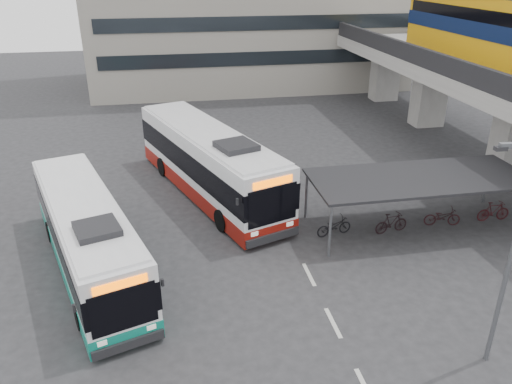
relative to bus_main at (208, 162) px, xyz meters
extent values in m
plane|color=#28282B|center=(0.62, -8.53, -1.77)|extent=(120.00, 120.00, 0.00)
cube|color=gray|center=(17.62, 9.47, 0.53)|extent=(2.20, 1.60, 4.60)
cube|color=gray|center=(17.62, 17.47, 0.53)|extent=(2.20, 1.60, 4.60)
cube|color=gray|center=(17.62, 3.47, 3.28)|extent=(8.00, 32.00, 0.90)
cube|color=black|center=(13.87, 3.47, 4.28)|extent=(0.35, 32.00, 1.10)
cylinder|color=#595B60|center=(4.32, -3.73, -0.57)|extent=(0.12, 0.12, 2.40)
cylinder|color=#595B60|center=(13.92, -3.73, -0.57)|extent=(0.12, 0.12, 2.40)
cylinder|color=#595B60|center=(4.32, -7.33, -0.57)|extent=(0.12, 0.12, 2.40)
cube|color=black|center=(9.12, -5.53, 0.71)|extent=(10.00, 4.00, 0.12)
imported|color=black|center=(5.12, -5.53, -1.32)|extent=(1.71, 0.60, 0.90)
imported|color=black|center=(7.78, -5.53, -1.27)|extent=(1.66, 0.47, 1.00)
imported|color=black|center=(10.45, -5.53, -1.32)|extent=(1.71, 0.60, 0.90)
imported|color=black|center=(13.12, -5.53, -1.27)|extent=(1.66, 0.47, 1.00)
cube|color=beige|center=(3.12, -11.53, -1.76)|extent=(0.15, 1.60, 0.01)
cube|color=beige|center=(3.12, -8.53, -1.76)|extent=(0.15, 1.60, 0.01)
cube|color=white|center=(-0.01, 0.02, 0.18)|extent=(6.86, 13.03, 2.95)
cube|color=maroon|center=(-0.01, 0.02, -1.18)|extent=(6.91, 13.08, 0.80)
cube|color=black|center=(-0.01, 0.02, 0.32)|extent=(6.92, 13.07, 1.23)
cube|color=#F85E00|center=(2.13, -6.04, 1.28)|extent=(1.83, 0.71, 0.32)
cube|color=black|center=(1.06, -3.01, 1.89)|extent=(2.12, 2.16, 0.30)
cylinder|color=black|center=(0.15, -4.29, -1.24)|extent=(0.66, 1.12, 1.07)
cylinder|color=black|center=(0.01, 3.84, -1.24)|extent=(0.66, 1.12, 1.07)
cube|color=white|center=(-5.48, -6.42, -0.08)|extent=(5.67, 11.31, 2.55)
cube|color=#0D7662|center=(-5.48, -6.42, -1.26)|extent=(5.72, 11.36, 0.70)
cube|color=black|center=(-5.48, -6.42, 0.04)|extent=(5.73, 11.35, 1.07)
cube|color=#F85E00|center=(-3.77, -11.72, 0.87)|extent=(1.60, 0.58, 0.28)
cube|color=black|center=(-4.62, -9.07, 1.40)|extent=(1.81, 1.85, 0.26)
cylinder|color=black|center=(-5.43, -10.15, -1.31)|extent=(0.55, 0.97, 0.93)
cylinder|color=black|center=(-5.38, -3.12, -1.31)|extent=(0.55, 0.97, 0.93)
imported|color=black|center=(-5.46, -7.57, -0.91)|extent=(0.58, 0.72, 1.72)
cylinder|color=#595B60|center=(7.29, -14.07, 1.85)|extent=(0.14, 0.14, 7.24)
cube|color=black|center=(6.25, -14.01, 5.31)|extent=(0.33, 0.18, 0.11)
camera|label=1|loc=(-2.06, -24.60, 9.59)|focal=35.00mm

